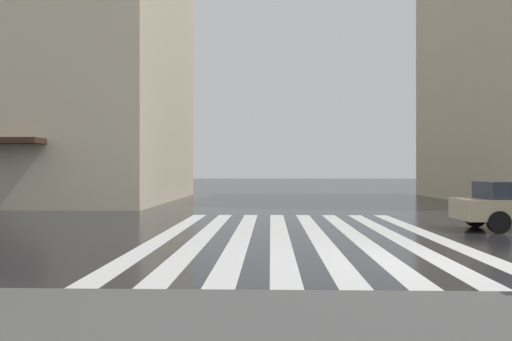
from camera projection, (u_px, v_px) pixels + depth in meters
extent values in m
plane|color=black|center=(419.00, 262.00, 9.83)|extent=(220.00, 220.00, 0.00)
cube|color=silver|center=(432.00, 236.00, 13.79)|extent=(13.00, 0.50, 0.01)
cube|color=silver|center=(393.00, 236.00, 13.82)|extent=(13.00, 0.50, 0.01)
cube|color=silver|center=(355.00, 236.00, 13.85)|extent=(13.00, 0.50, 0.01)
cube|color=silver|center=(317.00, 236.00, 13.87)|extent=(13.00, 0.50, 0.01)
cube|color=silver|center=(280.00, 236.00, 13.90)|extent=(13.00, 0.50, 0.01)
cube|color=silver|center=(242.00, 235.00, 13.93)|extent=(13.00, 0.50, 0.01)
cube|color=silver|center=(204.00, 235.00, 13.96)|extent=(13.00, 0.50, 0.01)
cube|color=silver|center=(167.00, 235.00, 13.99)|extent=(13.00, 0.50, 0.01)
cylinder|color=black|center=(475.00, 217.00, 16.06)|extent=(0.20, 0.62, 0.62)
cylinder|color=black|center=(499.00, 222.00, 14.41)|extent=(0.20, 0.62, 0.62)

